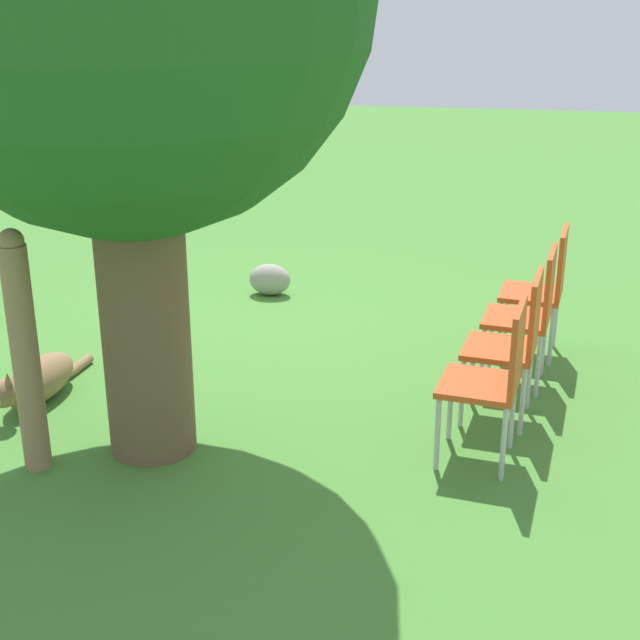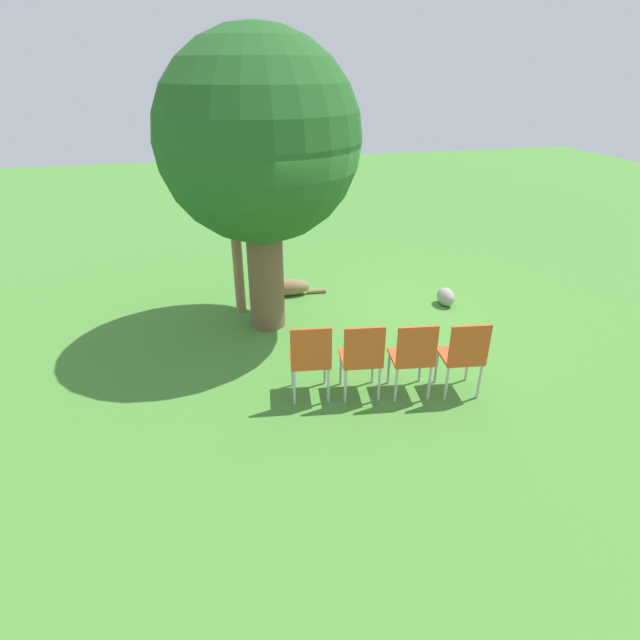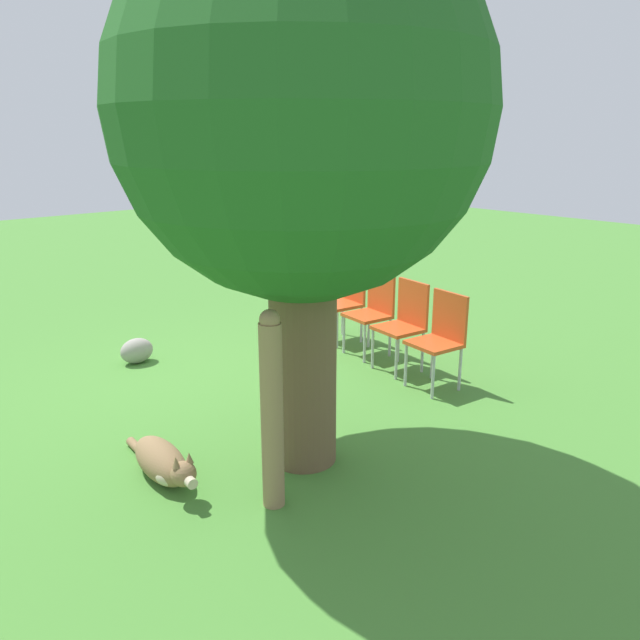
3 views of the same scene
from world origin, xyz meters
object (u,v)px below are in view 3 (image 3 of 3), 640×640
(red_chair_3, at_px, (441,334))
(red_chair_1, at_px, (373,307))
(red_chair_2, at_px, (405,320))
(dog, at_px, (164,463))
(fence_post, at_px, (272,410))
(red_chair_0, at_px, (346,296))
(oak_tree, at_px, (301,116))

(red_chair_3, bearing_deg, red_chair_1, -93.76)
(red_chair_2, bearing_deg, red_chair_3, 86.24)
(dog, distance_m, fence_post, 1.03)
(fence_post, relative_size, red_chair_3, 1.45)
(red_chair_0, relative_size, red_chair_3, 1.00)
(red_chair_2, xyz_separation_m, red_chair_3, (0.11, 0.55, 0.00))
(dog, height_order, fence_post, fence_post)
(dog, distance_m, red_chair_3, 2.92)
(dog, xyz_separation_m, red_chair_2, (-3.00, -0.33, 0.41))
(oak_tree, distance_m, red_chair_1, 3.20)
(dog, height_order, red_chair_1, red_chair_1)
(dog, relative_size, red_chair_1, 1.22)
(oak_tree, relative_size, fence_post, 2.80)
(fence_post, height_order, red_chair_1, fence_post)
(fence_post, height_order, red_chair_0, fence_post)
(oak_tree, bearing_deg, red_chair_1, -148.51)
(red_chair_1, xyz_separation_m, red_chair_2, (0.11, 0.55, 0.00))
(red_chair_1, relative_size, red_chair_3, 1.00)
(red_chair_1, distance_m, red_chair_2, 0.57)
(red_chair_3, bearing_deg, fence_post, 19.78)
(dog, bearing_deg, red_chair_3, 90.28)
(red_chair_0, bearing_deg, fence_post, 45.59)
(red_chair_2, bearing_deg, dog, 13.76)
(oak_tree, height_order, dog, oak_tree)
(oak_tree, height_order, fence_post, oak_tree)
(dog, height_order, red_chair_2, red_chair_2)
(red_chair_0, xyz_separation_m, red_chair_1, (0.11, 0.55, 0.00))
(oak_tree, xyz_separation_m, red_chair_3, (-1.93, -0.20, -1.98))
(oak_tree, xyz_separation_m, red_chair_2, (-2.03, -0.76, -1.98))
(dog, relative_size, red_chair_2, 1.22)
(fence_post, height_order, red_chair_3, fence_post)
(red_chair_0, distance_m, red_chair_1, 0.57)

